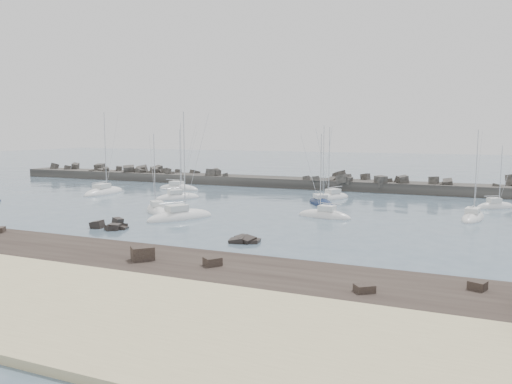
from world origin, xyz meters
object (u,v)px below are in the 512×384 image
sailboat_3 (177,198)px  sailboat_7 (180,218)px  sailboat_1 (104,193)px  sailboat_6 (331,198)px  sailboat_12 (496,207)px  sailboat_9 (324,216)px  sailboat_4 (178,189)px  sailboat_8 (321,204)px  sailboat_10 (473,218)px  sailboat_5 (156,211)px

sailboat_3 → sailboat_7: 18.77m
sailboat_7 → sailboat_1: bearing=147.5°
sailboat_6 → sailboat_12: 24.25m
sailboat_3 → sailboat_9: 27.81m
sailboat_7 → sailboat_6: bearing=63.1°
sailboat_4 → sailboat_7: bearing=-57.7°
sailboat_4 → sailboat_8: bearing=-15.2°
sailboat_6 → sailboat_7: bearing=-116.9°
sailboat_10 → sailboat_1: bearing=177.8°
sailboat_7 → sailboat_12: bearing=34.4°
sailboat_4 → sailboat_9: size_ratio=1.16×
sailboat_4 → sailboat_8: size_ratio=1.06×
sailboat_9 → sailboat_12: size_ratio=1.19×
sailboat_7 → sailboat_8: (13.13, 18.85, -0.02)m
sailboat_5 → sailboat_8: bearing=39.6°
sailboat_3 → sailboat_10: sailboat_3 is taller
sailboat_3 → sailboat_4: sailboat_4 is taller
sailboat_5 → sailboat_9: size_ratio=1.00×
sailboat_10 → sailboat_12: size_ratio=1.24×
sailboat_3 → sailboat_7: (10.25, -15.72, 0.02)m
sailboat_8 → sailboat_1: bearing=-176.7°
sailboat_1 → sailboat_7: (25.97, -16.57, 0.01)m
sailboat_8 → sailboat_12: (24.08, 6.67, 0.01)m
sailboat_1 → sailboat_7: bearing=-32.5°
sailboat_3 → sailboat_6: 25.18m
sailboat_4 → sailboat_12: sailboat_4 is taller
sailboat_3 → sailboat_9: sailboat_3 is taller
sailboat_6 → sailboat_9: 17.59m
sailboat_5 → sailboat_10: (39.88, 11.08, -0.01)m
sailboat_8 → sailboat_9: 11.11m
sailboat_6 → sailboat_8: 6.65m
sailboat_3 → sailboat_4: (-6.84, 11.35, -0.00)m
sailboat_6 → sailboat_12: sailboat_6 is taller
sailboat_6 → sailboat_9: bearing=-78.2°
sailboat_8 → sailboat_12: sailboat_8 is taller
sailboat_7 → sailboat_8: bearing=55.1°
sailboat_1 → sailboat_4: sailboat_1 is taller
sailboat_9 → sailboat_10: sailboat_10 is taller
sailboat_1 → sailboat_4: (8.87, 10.51, -0.01)m
sailboat_1 → sailboat_3: 15.74m
sailboat_5 → sailboat_6: sailboat_6 is taller
sailboat_4 → sailboat_12: bearing=-1.6°
sailboat_6 → sailboat_7: size_ratio=0.87×
sailboat_4 → sailboat_7: size_ratio=0.93×
sailboat_5 → sailboat_1: bearing=146.6°
sailboat_1 → sailboat_6: bearing=12.9°
sailboat_5 → sailboat_9: bearing=12.8°
sailboat_1 → sailboat_10: (60.09, -2.26, -0.01)m
sailboat_5 → sailboat_7: sailboat_7 is taller
sailboat_10 → sailboat_5: bearing=-164.5°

